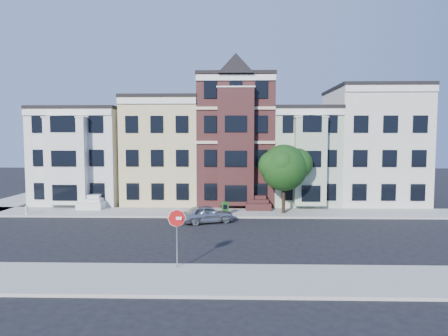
{
  "coord_description": "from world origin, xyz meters",
  "views": [
    {
      "loc": [
        -0.14,
        -25.34,
        6.37
      ],
      "look_at": [
        -0.87,
        3.6,
        4.2
      ],
      "focal_mm": 32.0,
      "sensor_mm": 36.0,
      "label": 1
    }
  ],
  "objects_px": {
    "street_tree": "(284,171)",
    "newspaper_box": "(225,208)",
    "fire_hydrant": "(27,211)",
    "parked_car": "(207,214)",
    "stop_sign": "(177,235)"
  },
  "relations": [
    {
      "from": "street_tree",
      "to": "fire_hydrant",
      "type": "height_order",
      "value": "street_tree"
    },
    {
      "from": "street_tree",
      "to": "parked_car",
      "type": "distance_m",
      "value": 7.62
    },
    {
      "from": "parked_car",
      "to": "stop_sign",
      "type": "relative_size",
      "value": 1.24
    },
    {
      "from": "street_tree",
      "to": "newspaper_box",
      "type": "distance_m",
      "value": 5.75
    },
    {
      "from": "parked_car",
      "to": "fire_hydrant",
      "type": "bearing_deg",
      "value": 61.52
    },
    {
      "from": "parked_car",
      "to": "newspaper_box",
      "type": "relative_size",
      "value": 3.8
    },
    {
      "from": "fire_hydrant",
      "to": "stop_sign",
      "type": "bearing_deg",
      "value": -42.37
    },
    {
      "from": "parked_car",
      "to": "newspaper_box",
      "type": "bearing_deg",
      "value": -48.43
    },
    {
      "from": "fire_hydrant",
      "to": "stop_sign",
      "type": "distance_m",
      "value": 19.16
    },
    {
      "from": "newspaper_box",
      "to": "fire_hydrant",
      "type": "relative_size",
      "value": 1.69
    },
    {
      "from": "street_tree",
      "to": "fire_hydrant",
      "type": "bearing_deg",
      "value": -176.45
    },
    {
      "from": "street_tree",
      "to": "newspaper_box",
      "type": "bearing_deg",
      "value": -169.93
    },
    {
      "from": "street_tree",
      "to": "stop_sign",
      "type": "relative_size",
      "value": 2.2
    },
    {
      "from": "parked_car",
      "to": "stop_sign",
      "type": "height_order",
      "value": "stop_sign"
    },
    {
      "from": "parked_car",
      "to": "newspaper_box",
      "type": "distance_m",
      "value": 2.83
    }
  ]
}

